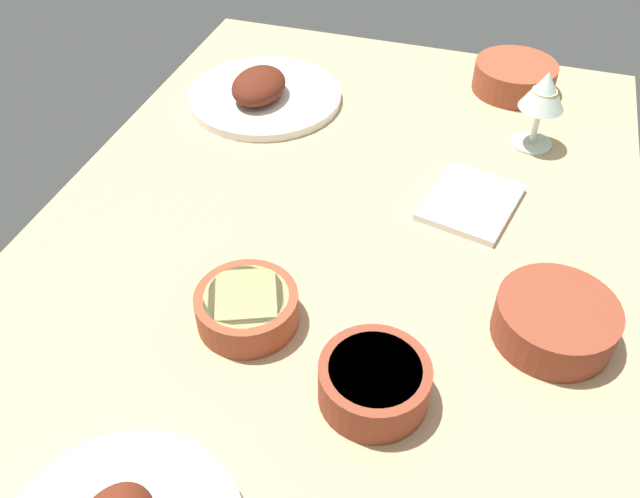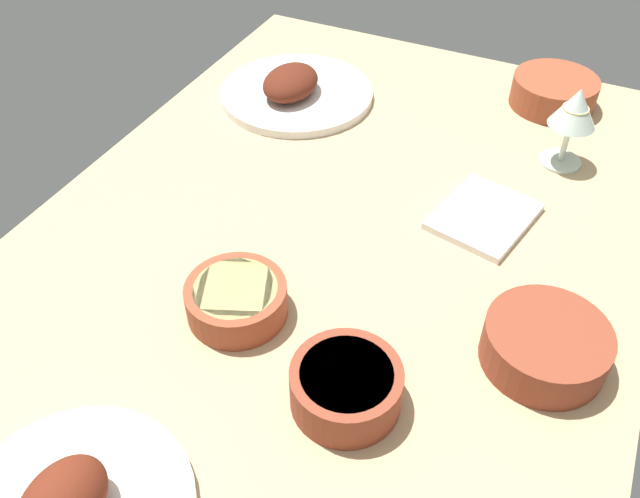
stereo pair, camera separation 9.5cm
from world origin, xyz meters
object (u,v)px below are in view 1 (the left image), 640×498
bowl_pasta (515,76)px  bowl_soup (374,381)px  bowl_onions (555,319)px  folded_napkin (471,202)px  bowl_potatoes (247,307)px  plate_near_viewer (263,93)px  wine_glass (544,94)px

bowl_pasta → bowl_soup: size_ratio=1.20×
bowl_onions → folded_napkin: size_ratio=0.98×
bowl_onions → bowl_potatoes: size_ratio=1.15×
plate_near_viewer → folded_napkin: (-19.46, -42.44, -1.26)cm
wine_glass → bowl_onions: bearing=-172.4°
bowl_onions → bowl_potatoes: (-9.39, 38.15, -0.40)cm
bowl_soup → folded_napkin: 39.84cm
wine_glass → bowl_soup: bearing=167.0°
bowl_potatoes → wine_glass: size_ratio=0.96×
bowl_soup → plate_near_viewer: bearing=31.8°
plate_near_viewer → bowl_pasta: plate_near_viewer is taller
plate_near_viewer → bowl_onions: bearing=-127.3°
bowl_potatoes → bowl_soup: 19.76cm
bowl_potatoes → bowl_soup: bowl_soup is taller
plate_near_viewer → folded_napkin: 46.71cm
plate_near_viewer → wine_glass: (0.71, -50.25, 8.07)cm
bowl_pasta → wine_glass: 20.04cm
wine_glass → folded_napkin: 23.56cm
folded_napkin → bowl_pasta: bearing=-3.9°
plate_near_viewer → wine_glass: size_ratio=2.09×
bowl_pasta → folded_napkin: (-38.28, 2.64, -2.45)cm
bowl_potatoes → folded_napkin: bearing=-36.9°
bowl_onions → wine_glass: 44.37cm
plate_near_viewer → wine_glass: bearing=-89.2°
plate_near_viewer → bowl_onions: plate_near_viewer is taller
bowl_onions → bowl_potatoes: bearing=103.8°
bowl_pasta → wine_glass: (-18.10, -5.17, 6.88)cm
plate_near_viewer → folded_napkin: bearing=-114.6°
bowl_onions → bowl_soup: 25.30cm
bowl_onions → bowl_potatoes: 39.29cm
bowl_pasta → plate_near_viewer: bearing=112.7°
bowl_potatoes → plate_near_viewer: bearing=19.0°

